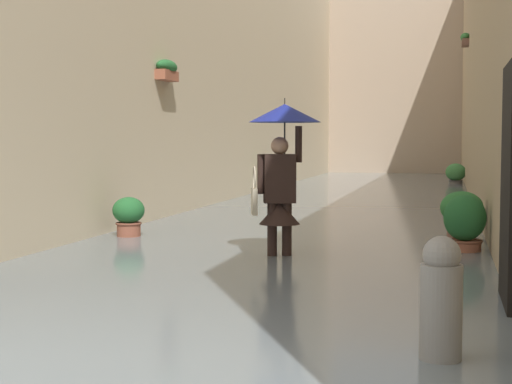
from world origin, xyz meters
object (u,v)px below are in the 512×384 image
person_wading (282,156)px  potted_plant_far_left (462,216)px  potted_plant_near_left (465,226)px  potted_plant_near_right (129,218)px  potted_plant_mid_right (276,180)px  potted_plant_mid_left (456,174)px  mooring_bollard (441,309)px

person_wading → potted_plant_far_left: (-2.15, -1.94, -0.86)m
potted_plant_near_left → potted_plant_near_right: bearing=-4.3°
person_wading → potted_plant_far_left: person_wading is taller
person_wading → potted_plant_near_left: 2.53m
person_wading → potted_plant_near_right: size_ratio=2.86×
potted_plant_mid_right → person_wading: bearing=102.8°
person_wading → potted_plant_mid_right: person_wading is taller
potted_plant_near_left → potted_plant_far_left: bearing=-88.8°
potted_plant_far_left → potted_plant_mid_right: potted_plant_mid_right is taller
potted_plant_mid_left → potted_plant_near_left: (0.03, 15.20, 0.01)m
potted_plant_mid_right → mooring_bollard: size_ratio=0.90×
potted_plant_near_right → potted_plant_mid_left: bearing=-107.8°
potted_plant_far_left → potted_plant_near_left: potted_plant_near_left is taller
potted_plant_mid_left → mooring_bollard: 20.26m
potted_plant_mid_left → person_wading: bearing=82.2°
potted_plant_near_left → mooring_bollard: mooring_bollard is taller
person_wading → potted_plant_near_right: 3.02m
potted_plant_near_right → potted_plant_mid_right: potted_plant_mid_right is taller
potted_plant_far_left → potted_plant_mid_left: 14.20m
potted_plant_near_right → potted_plant_mid_left: potted_plant_mid_left is taller
person_wading → potted_plant_far_left: 3.02m
potted_plant_near_left → potted_plant_mid_left: bearing=-90.1°
potted_plant_near_right → potted_plant_near_left: bearing=175.7°
potted_plant_mid_right → mooring_bollard: (-4.44, 15.20, -0.01)m
potted_plant_mid_left → mooring_bollard: size_ratio=0.85×
potted_plant_mid_left → potted_plant_mid_right: potted_plant_mid_right is taller
potted_plant_mid_right → mooring_bollard: 15.84m
potted_plant_mid_right → potted_plant_near_left: (-4.69, 10.13, -0.01)m
potted_plant_near_right → potted_plant_near_left: potted_plant_near_left is taller
person_wading → mooring_bollard: 4.64m
person_wading → potted_plant_mid_left: bearing=-97.8°
potted_plant_near_right → mooring_bollard: bearing=129.6°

